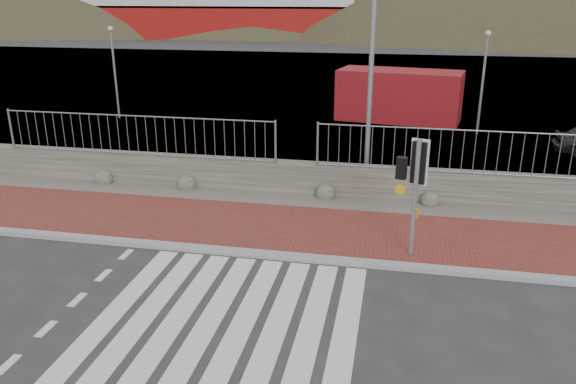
# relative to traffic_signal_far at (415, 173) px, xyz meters

# --- Properties ---
(ground) EXTENTS (220.00, 220.00, 0.00)m
(ground) POSITION_rel_traffic_signal_far_xyz_m (-3.18, -3.63, -1.94)
(ground) COLOR #28282B
(ground) RESTS_ON ground
(sidewalk_far) EXTENTS (40.00, 3.00, 0.08)m
(sidewalk_far) POSITION_rel_traffic_signal_far_xyz_m (-3.18, 0.87, -1.90)
(sidewalk_far) COLOR brown
(sidewalk_far) RESTS_ON ground
(kerb_far) EXTENTS (40.00, 0.25, 0.12)m
(kerb_far) POSITION_rel_traffic_signal_far_xyz_m (-3.18, -0.63, -1.89)
(kerb_far) COLOR gray
(kerb_far) RESTS_ON ground
(zebra_crossing) EXTENTS (4.62, 5.60, 0.01)m
(zebra_crossing) POSITION_rel_traffic_signal_far_xyz_m (-3.18, -3.63, -1.94)
(zebra_crossing) COLOR silver
(zebra_crossing) RESTS_ON ground
(gravel_strip) EXTENTS (40.00, 1.50, 0.06)m
(gravel_strip) POSITION_rel_traffic_signal_far_xyz_m (-3.18, 2.87, -1.91)
(gravel_strip) COLOR #59544C
(gravel_strip) RESTS_ON ground
(stone_wall) EXTENTS (40.00, 0.60, 0.90)m
(stone_wall) POSITION_rel_traffic_signal_far_xyz_m (-3.18, 3.67, -1.49)
(stone_wall) COLOR #4B463D
(stone_wall) RESTS_ON ground
(railing) EXTENTS (18.07, 0.07, 1.22)m
(railing) POSITION_rel_traffic_signal_far_xyz_m (-3.18, 3.52, -0.12)
(railing) COLOR gray
(railing) RESTS_ON stone_wall
(quay) EXTENTS (120.00, 40.00, 0.50)m
(quay) POSITION_rel_traffic_signal_far_xyz_m (-3.18, 24.27, -1.94)
(quay) COLOR #4C4C4F
(quay) RESTS_ON ground
(water) EXTENTS (220.00, 50.00, 0.05)m
(water) POSITION_rel_traffic_signal_far_xyz_m (-3.18, 59.27, -1.94)
(water) COLOR #3F4C54
(water) RESTS_ON ground
(hills_backdrop) EXTENTS (254.00, 90.00, 100.00)m
(hills_backdrop) POSITION_rel_traffic_signal_far_xyz_m (3.57, 84.27, -25.00)
(hills_backdrop) COLOR #313520
(hills_backdrop) RESTS_ON ground
(traffic_signal_far) EXTENTS (0.66, 0.37, 2.67)m
(traffic_signal_far) POSITION_rel_traffic_signal_far_xyz_m (0.00, 0.00, 0.00)
(traffic_signal_far) COLOR gray
(traffic_signal_far) RESTS_ON ground
(streetlight) EXTENTS (1.66, 0.85, 8.27)m
(streetlight) POSITION_rel_traffic_signal_far_xyz_m (-1.12, 4.53, 2.71)
(streetlight) COLOR gray
(streetlight) RESTS_ON ground
(shipping_container) EXTENTS (5.72, 3.17, 2.25)m
(shipping_container) POSITION_rel_traffic_signal_far_xyz_m (-0.44, 14.31, -0.82)
(shipping_container) COLOR maroon
(shipping_container) RESTS_ON ground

